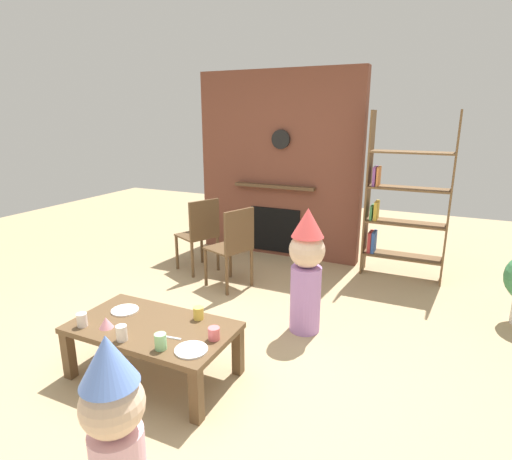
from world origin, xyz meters
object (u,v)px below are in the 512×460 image
child_in_pink (306,268)px  paper_plate_front (125,310)px  birthday_cake_slice (106,323)px  child_with_cone_hat (116,433)px  bookshelf (401,204)px  paper_cup_far_right (214,333)px  dining_chair_left (201,231)px  paper_cup_near_right (82,320)px  dining_chair_middle (234,244)px  paper_cup_near_left (198,313)px  paper_plate_rear (191,350)px  paper_cup_center (161,341)px  paper_cup_far_left (122,333)px  coffee_table (153,333)px

child_in_pink → paper_plate_front: bearing=-12.4°
birthday_cake_slice → child_with_cone_hat: bearing=-43.6°
birthday_cake_slice → child_in_pink: (1.05, 1.26, 0.14)m
bookshelf → paper_cup_far_right: bookshelf is taller
bookshelf → dining_chair_left: size_ratio=2.11×
paper_cup_near_right → dining_chair_middle: bearing=83.3°
paper_cup_near_right → child_in_pink: 1.79m
paper_cup_near_left → paper_cup_near_right: bearing=-147.4°
paper_cup_near_right → child_in_pink: child_in_pink is taller
paper_cup_near_right → dining_chair_middle: dining_chair_middle is taller
paper_plate_rear → dining_chair_middle: dining_chair_middle is taller
child_in_pink → dining_chair_left: (-1.59, 0.83, -0.07)m
paper_cup_far_right → dining_chair_left: 2.31m
paper_plate_rear → paper_plate_front: bearing=161.8°
paper_cup_near_right → paper_plate_front: 0.33m
paper_cup_center → child_in_pink: bearing=68.1°
bookshelf → paper_cup_far_left: (-1.39, -3.03, -0.42)m
bookshelf → paper_plate_rear: size_ratio=8.98×
dining_chair_left → paper_plate_front: bearing=129.7°
paper_cup_far_right → coffee_table: bearing=-177.5°
paper_cup_far_right → paper_plate_rear: paper_cup_far_right is taller
paper_cup_center → dining_chair_left: (-1.06, 2.15, 0.06)m
bookshelf → child_in_pink: size_ratio=1.72×
paper_plate_front → bookshelf: bearing=58.2°
paper_cup_far_right → paper_cup_near_left: bearing=141.2°
dining_chair_left → dining_chair_middle: size_ratio=1.00×
paper_cup_near_left → paper_cup_near_right: paper_cup_near_right is taller
paper_cup_center → paper_cup_far_right: 0.35m
coffee_table → paper_cup_far_left: size_ratio=11.18×
paper_plate_front → paper_cup_near_right: bearing=-109.2°
coffee_table → dining_chair_middle: (-0.22, 1.65, 0.17)m
dining_chair_left → paper_cup_near_left: bearing=146.9°
paper_cup_center → child_with_cone_hat: 0.86m
paper_plate_rear → dining_chair_middle: (-0.65, 1.81, 0.10)m
paper_cup_center → dining_chair_middle: (-0.47, 1.87, 0.06)m
paper_cup_near_left → paper_plate_front: 0.59m
paper_cup_center → child_in_pink: size_ratio=0.10×
child_with_cone_hat → paper_cup_far_right: bearing=-24.9°
bookshelf → dining_chair_left: 2.34m
paper_cup_near_left → dining_chair_left: (-1.06, 1.70, 0.06)m
paper_cup_near_left → dining_chair_middle: bearing=108.1°
paper_plate_front → paper_cup_far_left: bearing=-50.3°
paper_cup_far_left → coffee_table: bearing=78.8°
paper_cup_near_left → paper_plate_front: paper_cup_near_left is taller
paper_cup_far_left → dining_chair_middle: size_ratio=0.12×
paper_plate_front → dining_chair_middle: dining_chair_middle is taller
paper_cup_near_left → birthday_cake_slice: size_ratio=0.93×
coffee_table → child_in_pink: child_in_pink is taller
bookshelf → coffee_table: size_ratio=1.62×
bookshelf → paper_plate_front: bearing=-121.8°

